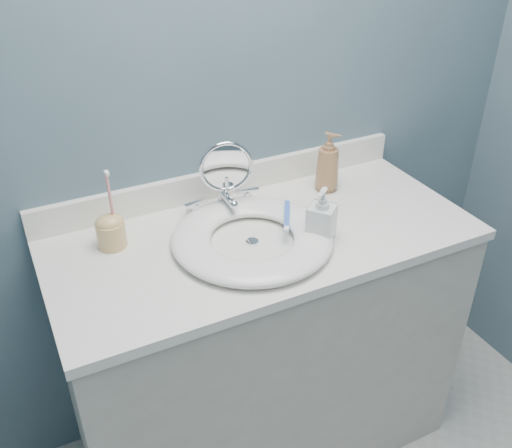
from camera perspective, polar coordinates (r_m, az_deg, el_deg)
back_wall at (r=1.71m, az=-3.48°, el=12.63°), size 2.20×0.02×2.40m
vanity_cabinet at (r=1.91m, az=0.64°, el=-12.46°), size 1.20×0.55×0.85m
countertop at (r=1.64m, az=0.73°, el=-1.41°), size 1.22×0.57×0.03m
backsplash at (r=1.81m, az=-3.05°, el=4.29°), size 1.22×0.02×0.09m
basin at (r=1.58m, az=-0.38°, el=-1.36°), size 0.45×0.45×0.04m
drain at (r=1.59m, az=-0.38°, el=-1.82°), size 0.04×0.04×0.01m
faucet at (r=1.73m, az=-3.26°, el=2.11°), size 0.25×0.13×0.07m
makeup_mirror at (r=1.66m, az=-2.99°, el=4.88°), size 0.16×0.09×0.24m
soap_bottle_amber at (r=1.83m, az=7.20°, el=6.19°), size 0.11×0.11×0.20m
soap_bottle_clear at (r=1.57m, az=6.59°, el=0.90°), size 0.10×0.10×0.16m
toothbrush_holder at (r=1.60m, az=-14.33°, el=-0.56°), size 0.08×0.08×0.23m
toothbrush_lying at (r=1.62m, az=3.10°, el=0.72°), size 0.10×0.16×0.02m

